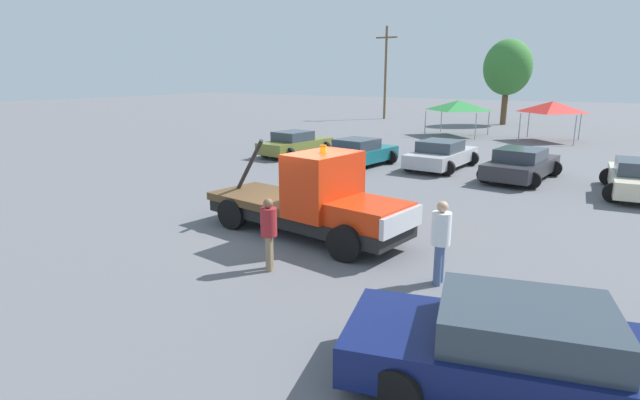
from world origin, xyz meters
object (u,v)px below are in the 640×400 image
parked_car_olive (295,144)px  utility_pole (386,71)px  tree_center (508,68)px  canopy_tent_red (552,107)px  parked_car_charcoal (521,164)px  parked_car_cream (640,178)px  parked_car_teal (359,153)px  foreground_car (540,354)px  person_near_truck (441,237)px  canopy_tent_green (459,105)px  traffic_cone (307,197)px  person_at_hood (269,229)px  parked_car_silver (441,155)px  tow_truck (315,202)px

parked_car_olive → utility_pole: (-5.62, 23.96, 4.03)m
parked_car_olive → utility_pole: utility_pole is taller
tree_center → canopy_tent_red: bearing=-63.1°
parked_car_charcoal → parked_car_cream: (4.23, -0.81, -0.00)m
parked_car_teal → tree_center: 25.50m
parked_car_teal → utility_pole: (-10.04, 25.04, 4.03)m
foreground_car → parked_car_charcoal: bearing=86.9°
person_near_truck → parked_car_teal: (-7.87, 11.54, -0.39)m
canopy_tent_green → parked_car_charcoal: bearing=-63.8°
parked_car_charcoal → traffic_cone: (-5.44, -8.12, -0.40)m
person_at_hood → parked_car_silver: (-0.76, 14.28, -0.31)m
canopy_tent_green → canopy_tent_red: bearing=1.9°
person_near_truck → person_at_hood: size_ratio=1.08×
canopy_tent_green → canopy_tent_red: 6.14m
foreground_car → parked_car_teal: same height
person_at_hood → person_near_truck: bearing=-9.4°
parked_car_cream → tree_center: size_ratio=0.66×
parked_car_silver → person_at_hood: bearing=-173.3°
canopy_tent_green → canopy_tent_red: (6.14, 0.21, 0.08)m
parked_car_silver → foreground_car: bearing=-153.7°
foreground_car → parked_car_teal: size_ratio=1.26×
foreground_car → parked_car_charcoal: size_ratio=1.17×
tow_truck → parked_car_teal: bearing=119.4°
canopy_tent_red → person_near_truck: bearing=-87.0°
tree_center → canopy_tent_green: bearing=-95.7°
tow_truck → canopy_tent_green: size_ratio=1.75×
parked_car_cream → utility_pole: (-21.54, 25.10, 4.03)m
parked_car_charcoal → parked_car_cream: size_ratio=1.02×
parked_car_teal → parked_car_silver: same height
tree_center → utility_pole: size_ratio=0.82×
tow_truck → parked_car_silver: tow_truck is taller
person_near_truck → parked_car_cream: person_near_truck is taller
person_near_truck → utility_pole: (-17.91, 36.57, 3.63)m
canopy_tent_green → tow_truck: bearing=-81.7°
foreground_car → canopy_tent_green: 31.05m
tree_center → parked_car_silver: bearing=-84.7°
parked_car_silver → canopy_tent_red: 13.92m
foreground_car → canopy_tent_green: size_ratio=1.57×
parked_car_silver → parked_car_charcoal: size_ratio=0.97×
parked_car_teal → parked_car_silver: 3.89m
person_at_hood → parked_car_silver: bearing=64.1°
tow_truck → person_near_truck: size_ratio=3.51×
foreground_car → parked_car_silver: 17.39m
tow_truck → tree_center: (-2.61, 35.38, 3.90)m
foreground_car → traffic_cone: 11.10m
person_near_truck → tree_center: (-6.48, 36.64, 3.84)m
person_at_hood → foreground_car: bearing=-45.7°
person_at_hood → parked_car_cream: person_at_hood is taller
tree_center → utility_pole: bearing=-179.6°
parked_car_teal → foreground_car: bearing=-137.6°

